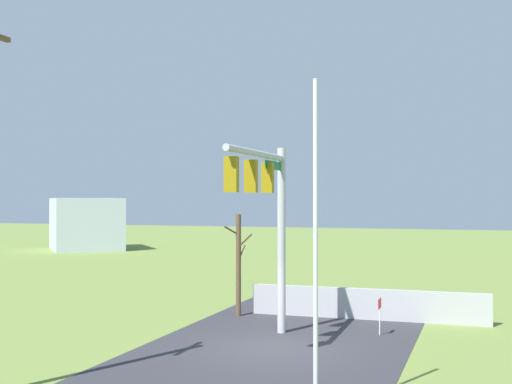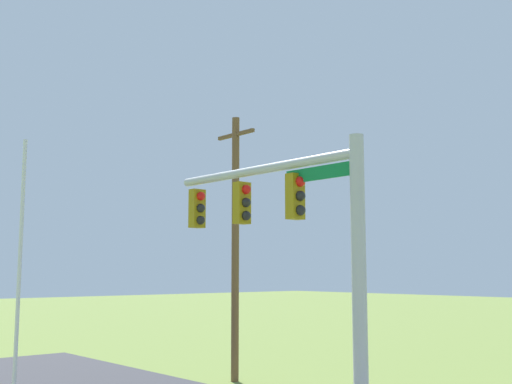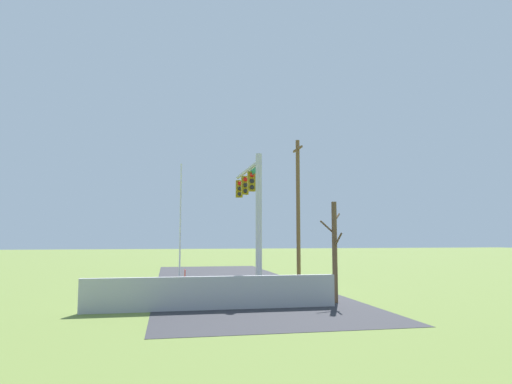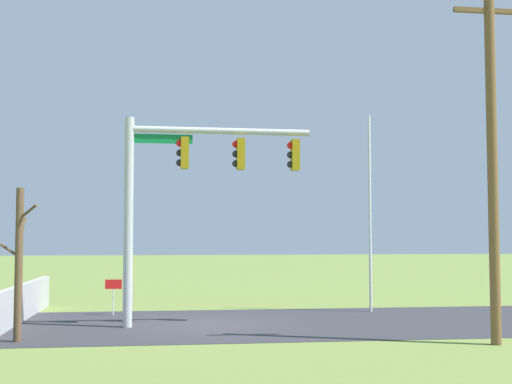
% 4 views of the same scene
% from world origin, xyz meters
% --- Properties ---
extents(ground_plane, '(160.00, 160.00, 0.00)m').
position_xyz_m(ground_plane, '(0.00, 0.00, 0.00)').
color(ground_plane, olive).
extents(road_surface, '(28.00, 8.00, 0.01)m').
position_xyz_m(road_surface, '(-4.00, 0.00, 0.01)').
color(road_surface, '#2D2D33').
rests_on(road_surface, ground_plane).
extents(sidewalk_corner, '(6.00, 6.00, 0.01)m').
position_xyz_m(sidewalk_corner, '(3.32, 0.46, 0.00)').
color(sidewalk_corner, '#B7B5AD').
rests_on(sidewalk_corner, ground_plane).
extents(retaining_fence, '(0.20, 8.95, 1.16)m').
position_xyz_m(retaining_fence, '(5.73, -1.88, 0.58)').
color(retaining_fence, '#A8A8AD').
rests_on(retaining_fence, ground_plane).
extents(signal_mast, '(5.66, 0.42, 6.26)m').
position_xyz_m(signal_mast, '(0.66, 0.43, 4.41)').
color(signal_mast, '#B2B5BA').
rests_on(signal_mast, ground_plane).
extents(flagpole, '(0.10, 0.10, 7.07)m').
position_xyz_m(flagpole, '(-6.10, -2.73, 3.53)').
color(flagpole, silver).
rests_on(flagpole, ground_plane).
extents(utility_pole, '(1.90, 0.26, 9.05)m').
position_xyz_m(utility_pole, '(-6.94, 5.01, 4.69)').
color(utility_pole, brown).
rests_on(utility_pole, ground_plane).
extents(bare_tree, '(1.27, 1.02, 3.94)m').
position_xyz_m(bare_tree, '(4.96, 2.97, 2.03)').
color(bare_tree, brown).
rests_on(bare_tree, ground_plane).
extents(open_sign, '(0.56, 0.04, 1.22)m').
position_xyz_m(open_sign, '(2.94, -2.75, 0.91)').
color(open_sign, silver).
rests_on(open_sign, ground_plane).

